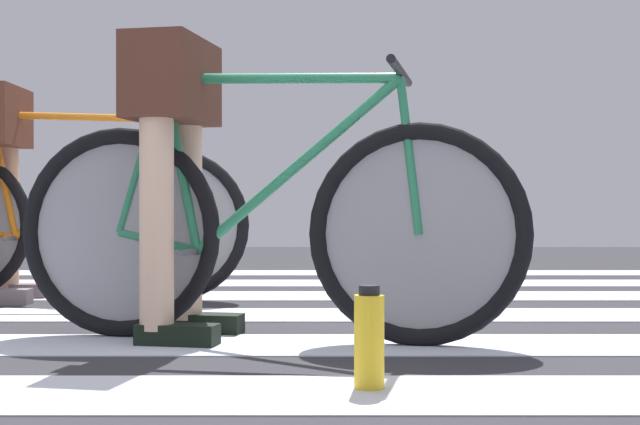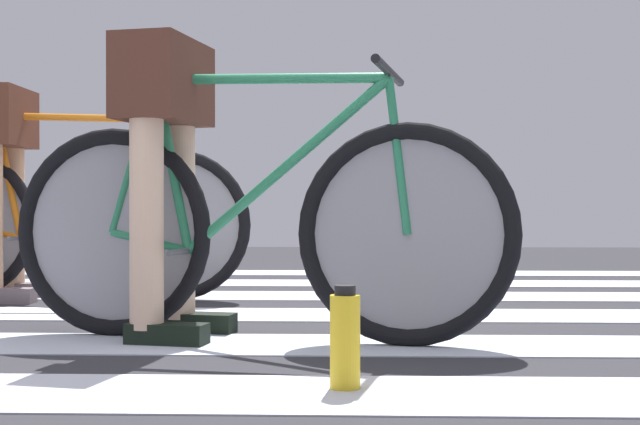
{
  "view_description": "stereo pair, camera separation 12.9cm",
  "coord_description": "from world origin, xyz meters",
  "px_view_note": "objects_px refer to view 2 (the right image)",
  "views": [
    {
      "loc": [
        0.29,
        -2.7,
        0.47
      ],
      "look_at": [
        0.31,
        0.81,
        0.44
      ],
      "focal_mm": 49.96,
      "sensor_mm": 36.0,
      "label": 1
    },
    {
      "loc": [
        0.42,
        -2.7,
        0.47
      ],
      "look_at": [
        0.31,
        0.81,
        0.44
      ],
      "focal_mm": 49.96,
      "sensor_mm": 36.0,
      "label": 2
    }
  ],
  "objects_px": {
    "cyclist_2_of_2": "(3,163)",
    "water_bottle": "(345,340)",
    "bicycle_1_of_2": "(253,225)",
    "bicycle_2_of_2": "(68,219)",
    "cyclist_1_of_2": "(165,145)"
  },
  "relations": [
    {
      "from": "cyclist_2_of_2",
      "to": "water_bottle",
      "type": "bearing_deg",
      "value": -51.36
    },
    {
      "from": "bicycle_1_of_2",
      "to": "bicycle_2_of_2",
      "type": "bearing_deg",
      "value": 140.4
    },
    {
      "from": "bicycle_2_of_2",
      "to": "water_bottle",
      "type": "xyz_separation_m",
      "value": [
        1.33,
        -2.02,
        -0.26
      ]
    },
    {
      "from": "cyclist_2_of_2",
      "to": "water_bottle",
      "type": "distance_m",
      "value": 2.65
    },
    {
      "from": "cyclist_1_of_2",
      "to": "bicycle_2_of_2",
      "type": "bearing_deg",
      "value": 132.2
    },
    {
      "from": "bicycle_2_of_2",
      "to": "cyclist_1_of_2",
      "type": "bearing_deg",
      "value": -59.48
    },
    {
      "from": "bicycle_2_of_2",
      "to": "water_bottle",
      "type": "relative_size",
      "value": 6.8
    },
    {
      "from": "cyclist_1_of_2",
      "to": "bicycle_2_of_2",
      "type": "height_order",
      "value": "cyclist_1_of_2"
    },
    {
      "from": "cyclist_1_of_2",
      "to": "cyclist_2_of_2",
      "type": "relative_size",
      "value": 1.0
    },
    {
      "from": "bicycle_1_of_2",
      "to": "bicycle_2_of_2",
      "type": "xyz_separation_m",
      "value": [
        -1.02,
        1.25,
        0.0
      ]
    },
    {
      "from": "cyclist_2_of_2",
      "to": "bicycle_2_of_2",
      "type": "bearing_deg",
      "value": 0.0
    },
    {
      "from": "bicycle_1_of_2",
      "to": "cyclist_2_of_2",
      "type": "height_order",
      "value": "cyclist_2_of_2"
    },
    {
      "from": "cyclist_1_of_2",
      "to": "cyclist_2_of_2",
      "type": "xyz_separation_m",
      "value": [
        -1.02,
        1.19,
        -0.0
      ]
    },
    {
      "from": "bicycle_1_of_2",
      "to": "water_bottle",
      "type": "height_order",
      "value": "bicycle_1_of_2"
    },
    {
      "from": "cyclist_1_of_2",
      "to": "water_bottle",
      "type": "bearing_deg",
      "value": -42.27
    }
  ]
}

